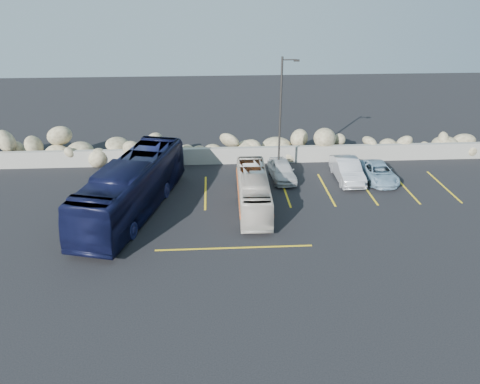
{
  "coord_description": "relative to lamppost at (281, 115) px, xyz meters",
  "views": [
    {
      "loc": [
        -1.91,
        -20.1,
        12.6
      ],
      "look_at": [
        -0.47,
        4.0,
        1.36
      ],
      "focal_mm": 35.0,
      "sensor_mm": 36.0,
      "label": 1
    }
  ],
  "objects": [
    {
      "name": "parking_lines",
      "position": [
        2.09,
        -3.93,
        -4.29
      ],
      "size": [
        18.16,
        9.36,
        0.01
      ],
      "color": "yellow",
      "rests_on": "ground"
    },
    {
      "name": "riprap_pile",
      "position": [
        -2.56,
        3.7,
        -3.0
      ],
      "size": [
        54.0,
        2.8,
        2.6
      ],
      "primitive_type": null,
      "color": "#857657",
      "rests_on": "ground"
    },
    {
      "name": "lamppost",
      "position": [
        0.0,
        0.0,
        0.0
      ],
      "size": [
        1.14,
        0.18,
        8.0
      ],
      "color": "#302D2B",
      "rests_on": "ground"
    },
    {
      "name": "ground",
      "position": [
        -2.56,
        -9.5,
        -4.3
      ],
      "size": [
        90.0,
        90.0,
        0.0
      ],
      "primitive_type": "plane",
      "color": "black",
      "rests_on": "ground"
    },
    {
      "name": "vintage_bus",
      "position": [
        -2.19,
        -4.64,
        -3.27
      ],
      "size": [
        1.9,
        7.41,
        2.05
      ],
      "primitive_type": "imported",
      "rotation": [
        0.0,
        0.0,
        -0.02
      ],
      "color": "beige",
      "rests_on": "ground"
    },
    {
      "name": "car_b",
      "position": [
        4.45,
        -1.07,
        -3.58
      ],
      "size": [
        1.54,
        4.35,
        1.43
      ],
      "primitive_type": "imported",
      "rotation": [
        0.0,
        0.0,
        -0.01
      ],
      "color": "silver",
      "rests_on": "ground"
    },
    {
      "name": "car_a",
      "position": [
        0.09,
        -0.62,
        -3.66
      ],
      "size": [
        1.8,
        3.85,
        1.28
      ],
      "primitive_type": "imported",
      "rotation": [
        0.0,
        0.0,
        0.08
      ],
      "color": "silver",
      "rests_on": "ground"
    },
    {
      "name": "seawall",
      "position": [
        -2.56,
        2.5,
        -3.7
      ],
      "size": [
        60.0,
        0.4,
        1.2
      ],
      "primitive_type": "cube",
      "color": "gray",
      "rests_on": "ground"
    },
    {
      "name": "car_d",
      "position": [
        6.54,
        -1.26,
        -3.73
      ],
      "size": [
        1.91,
        4.07,
        1.12
      ],
      "primitive_type": "imported",
      "rotation": [
        0.0,
        0.0,
        0.01
      ],
      "color": "#89ABC2",
      "rests_on": "ground"
    },
    {
      "name": "tour_coach",
      "position": [
        -9.2,
        -4.89,
        -2.74
      ],
      "size": [
        5.43,
        11.5,
        3.12
      ],
      "primitive_type": "imported",
      "rotation": [
        0.0,
        0.0,
        -0.26
      ],
      "color": "black",
      "rests_on": "ground"
    }
  ]
}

